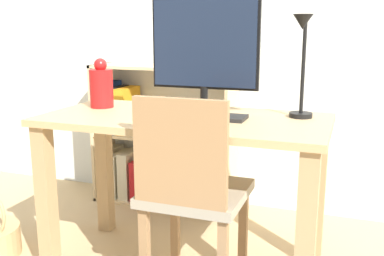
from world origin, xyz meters
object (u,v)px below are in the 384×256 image
desk_lamp (302,57)px  bookshelf (139,141)px  monitor (205,48)px  keyboard (201,116)px  chair (191,190)px  vase (101,86)px

desk_lamp → bookshelf: bearing=149.6°
monitor → keyboard: bearing=-76.5°
monitor → chair: (0.07, -0.38, -0.54)m
keyboard → chair: (0.04, -0.22, -0.26)m
chair → bookshelf: bookshelf is taller
desk_lamp → chair: desk_lamp is taller
keyboard → bookshelf: bearing=132.6°
desk_lamp → vase: bearing=-178.9°
monitor → vase: 0.54m
keyboard → desk_lamp: (0.40, 0.09, 0.26)m
monitor → keyboard: 0.32m
keyboard → desk_lamp: size_ratio=0.91×
chair → bookshelf: (-0.70, 0.94, -0.09)m
monitor → vase: monitor is taller
keyboard → vase: 0.55m
monitor → chair: 0.66m
chair → keyboard: bearing=109.2°
vase → bookshelf: vase is taller
keyboard → bookshelf: 1.04m
monitor → bookshelf: monitor is taller
keyboard → chair: bearing=-80.7°
chair → monitor: bearing=111.0°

